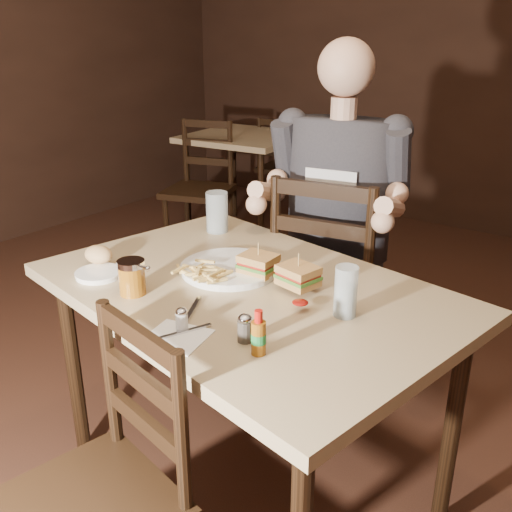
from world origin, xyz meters
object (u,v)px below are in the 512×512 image
Objects in this scene: glass_right at (346,291)px; syrup_dispenser at (132,277)px; chair_near at (84,510)px; diner at (337,172)px; side_plate at (99,275)px; chair_far at (335,286)px; bg_table at (246,146)px; glass_left at (217,212)px; hot_sauce at (259,332)px; dinner_plate at (230,269)px; bg_chair_far at (286,168)px; main_table at (246,308)px; bg_chair_near at (198,191)px.

glass_right is 0.61m from syrup_dispenser.
chair_near is 0.84m from glass_right.
diner is 6.72× the size of side_plate.
chair_far is at bearing 90.00° from diner.
glass_right is at bearing -47.60° from bg_table.
glass_left reaches higher than hot_sauce.
side_plate is at bearing -122.53° from diner.
side_plate is (-0.35, -0.91, 0.28)m from chair_far.
chair_far is 1.01m from syrup_dispenser.
dinner_plate is at bearing -53.95° from bg_table.
diner reaches higher than side_plate.
syrup_dispenser is (1.41, -2.40, 0.14)m from bg_table.
chair_near is 0.62m from syrup_dispenser.
syrup_dispenser is at bearing -113.41° from dinner_plate.
bg_table is 1.01× the size of chair_near.
bg_chair_far is 2.75× the size of dinner_plate.
main_table is at bearing 102.53° from chair_near.
side_plate is at bearing 59.02° from chair_far.
dinner_plate is at bearing 111.78° from bg_chair_far.
bg_chair_far is at bearing 127.77° from chair_near.
main_table is 1.51× the size of bg_chair_near.
hot_sauce is at bearing -44.03° from glass_left.
dinner_plate is (1.53, -2.65, 0.36)m from bg_chair_far.
hot_sauce is at bearing -81.57° from diner.
chair_near is 1.14m from glass_left.
diner is 0.92m from syrup_dispenser.
main_table is at bearing -26.74° from dinner_plate.
main_table is 9.06× the size of glass_left.
glass_right is at bearing 109.58° from chair_far.
main_table is 0.36m from glass_right.
bg_chair_near reaches higher than chair_near.
dinner_plate is at bearing -104.79° from diner.
glass_left is at bearing 37.72° from chair_far.
chair_near is 0.94× the size of bg_chair_near.
bg_chair_near reaches higher than side_plate.
bg_table is 8.37× the size of syrup_dispenser.
main_table is 12.11× the size of hot_sauce.
hot_sauce is (1.90, -1.90, 0.37)m from bg_chair_near.
glass_left is at bearing 123.81° from chair_near.
dinner_plate is at bearing 153.26° from main_table.
diner is 6.79× the size of glass_right.
side_plate is at bearing -74.41° from bg_chair_near.
chair_near is at bearing 107.92° from bg_chair_far.
bg_chair_near is 2.71m from hot_sauce.
chair_far is at bearing 119.81° from bg_chair_far.
bg_table is 0.95× the size of bg_chair_near.
main_table is 1.45× the size of diner.
bg_table is 5.68× the size of glass_left.
chair_far is 3.23× the size of dinner_plate.
bg_table is 2.21m from glass_left.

